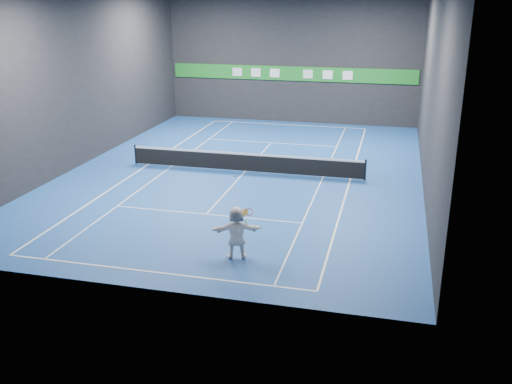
% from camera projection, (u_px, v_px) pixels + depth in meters
% --- Properties ---
extents(ground, '(26.00, 26.00, 0.00)m').
position_uv_depth(ground, '(245.00, 172.00, 29.92)').
color(ground, '#1A4793').
rests_on(ground, ground).
extents(wall_back, '(18.00, 0.10, 9.00)m').
position_uv_depth(wall_back, '(292.00, 59.00, 40.39)').
color(wall_back, black).
rests_on(wall_back, ground).
extents(wall_front, '(18.00, 0.10, 9.00)m').
position_uv_depth(wall_front, '(129.00, 150.00, 16.52)').
color(wall_front, black).
rests_on(wall_front, ground).
extents(wall_left, '(0.10, 26.00, 9.00)m').
position_uv_depth(wall_left, '(82.00, 79.00, 30.49)').
color(wall_left, black).
rests_on(wall_left, ground).
extents(wall_right, '(0.10, 26.00, 9.00)m').
position_uv_depth(wall_right, '(432.00, 92.00, 26.41)').
color(wall_right, black).
rests_on(wall_right, ground).
extents(baseline_near, '(10.98, 0.08, 0.01)m').
position_uv_depth(baseline_near, '(153.00, 272.00, 19.00)').
color(baseline_near, white).
rests_on(baseline_near, ground).
extents(baseline_far, '(10.98, 0.08, 0.01)m').
position_uv_depth(baseline_far, '(288.00, 125.00, 40.83)').
color(baseline_far, white).
rests_on(baseline_far, ground).
extents(sideline_doubles_left, '(0.08, 23.78, 0.01)m').
position_uv_depth(sideline_doubles_left, '(148.00, 164.00, 31.16)').
color(sideline_doubles_left, white).
rests_on(sideline_doubles_left, ground).
extents(sideline_doubles_right, '(0.08, 23.78, 0.01)m').
position_uv_depth(sideline_doubles_right, '(350.00, 179.00, 28.67)').
color(sideline_doubles_right, white).
rests_on(sideline_doubles_right, ground).
extents(sideline_singles_left, '(0.06, 23.78, 0.01)m').
position_uv_depth(sideline_singles_left, '(172.00, 166.00, 30.85)').
color(sideline_singles_left, white).
rests_on(sideline_singles_left, ground).
extents(sideline_singles_right, '(0.06, 23.78, 0.01)m').
position_uv_depth(sideline_singles_right, '(323.00, 177.00, 28.98)').
color(sideline_singles_right, white).
rests_on(sideline_singles_right, ground).
extents(service_line_near, '(8.23, 0.06, 0.01)m').
position_uv_depth(service_line_near, '(206.00, 214.00, 24.04)').
color(service_line_near, white).
rests_on(service_line_near, ground).
extents(service_line_far, '(8.23, 0.06, 0.01)m').
position_uv_depth(service_line_far, '(271.00, 143.00, 35.79)').
color(service_line_far, white).
rests_on(service_line_far, ground).
extents(center_service_line, '(0.06, 12.80, 0.01)m').
position_uv_depth(center_service_line, '(245.00, 171.00, 29.92)').
color(center_service_line, white).
rests_on(center_service_line, ground).
extents(player, '(1.85, 1.10, 1.90)m').
position_uv_depth(player, '(237.00, 233.00, 19.76)').
color(player, white).
rests_on(player, ground).
extents(tennis_ball, '(0.06, 0.06, 0.06)m').
position_uv_depth(tennis_ball, '(235.00, 176.00, 19.21)').
color(tennis_ball, '#C2D723').
rests_on(tennis_ball, player).
extents(tennis_net, '(12.50, 0.10, 1.07)m').
position_uv_depth(tennis_net, '(245.00, 162.00, 29.74)').
color(tennis_net, black).
rests_on(tennis_net, ground).
extents(sponsor_banner, '(17.64, 0.11, 1.00)m').
position_uv_depth(sponsor_banner, '(291.00, 74.00, 40.65)').
color(sponsor_banner, '#1C8125').
rests_on(sponsor_banner, wall_back).
extents(tennis_racket, '(0.55, 0.38, 0.65)m').
position_uv_depth(tennis_racket, '(248.00, 213.00, 19.47)').
color(tennis_racket, red).
rests_on(tennis_racket, player).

